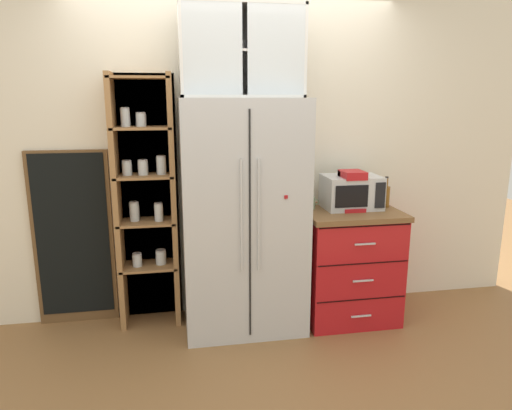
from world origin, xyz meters
name	(u,v)px	position (x,y,z in m)	size (l,w,h in m)	color
ground_plane	(244,325)	(0.00, 0.00, 0.00)	(10.68, 10.68, 0.00)	olive
wall_back_cream	(236,159)	(0.00, 0.40, 1.27)	(4.98, 0.10, 2.55)	silver
refrigerator	(243,217)	(0.00, 0.04, 0.88)	(0.91, 0.65, 1.76)	silver
pantry_shelf_column	(146,198)	(-0.72, 0.27, 1.00)	(0.50, 0.31, 1.94)	brown
counter_cabinet	(347,263)	(0.85, 0.04, 0.45)	(0.75, 0.65, 0.90)	red
microwave	(351,192)	(0.88, 0.09, 1.03)	(0.44, 0.33, 0.26)	silver
coffee_maker	(351,190)	(0.85, 0.05, 1.06)	(0.17, 0.20, 0.31)	red
mug_sage	(310,203)	(0.55, 0.12, 0.95)	(0.12, 0.08, 0.09)	#8CA37F
mug_red	(353,205)	(0.86, 0.00, 0.94)	(0.11, 0.07, 0.09)	red
bottle_amber	(386,194)	(1.16, 0.07, 1.01)	(0.06, 0.06, 0.25)	brown
upper_cabinet	(241,52)	(0.00, 0.08, 2.07)	(0.87, 0.32, 0.63)	silver
chalkboard_menu	(73,238)	(-1.29, 0.33, 0.69)	(0.60, 0.04, 1.38)	brown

